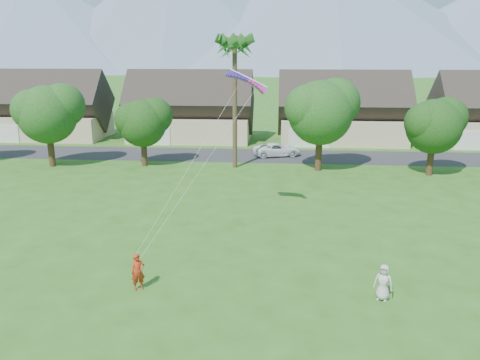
# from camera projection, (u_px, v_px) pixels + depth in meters

# --- Properties ---
(ground) EXTENTS (500.00, 500.00, 0.00)m
(ground) POSITION_uv_depth(u_px,v_px,m) (219.00, 342.00, 18.16)
(ground) COLOR #2D6019
(ground) RESTS_ON ground
(street) EXTENTS (90.00, 7.00, 0.01)m
(street) POSITION_uv_depth(u_px,v_px,m) (258.00, 156.00, 50.84)
(street) COLOR #2D2D30
(street) RESTS_ON ground
(kite_flyer) EXTENTS (0.78, 0.69, 1.80)m
(kite_flyer) POSITION_uv_depth(u_px,v_px,m) (138.00, 272.00, 21.95)
(kite_flyer) COLOR #B62F14
(kite_flyer) RESTS_ON ground
(watcher) EXTENTS (0.97, 0.82, 1.70)m
(watcher) POSITION_uv_depth(u_px,v_px,m) (383.00, 282.00, 21.07)
(watcher) COLOR silver
(watcher) RESTS_ON ground
(parked_car) EXTENTS (5.53, 3.73, 1.41)m
(parked_car) POSITION_uv_depth(u_px,v_px,m) (277.00, 150.00, 50.50)
(parked_car) COLOR white
(parked_car) RESTS_ON ground
(mountain_ridge) EXTENTS (540.00, 240.00, 70.00)m
(mountain_ridge) POSITION_uv_depth(u_px,v_px,m) (295.00, 18.00, 259.59)
(mountain_ridge) COLOR slate
(mountain_ridge) RESTS_ON ground
(houses_row) EXTENTS (72.75, 8.19, 8.86)m
(houses_row) POSITION_uv_depth(u_px,v_px,m) (265.00, 114.00, 58.54)
(houses_row) COLOR beige
(houses_row) RESTS_ON ground
(tree_row) EXTENTS (62.27, 6.67, 8.45)m
(tree_row) POSITION_uv_depth(u_px,v_px,m) (243.00, 118.00, 43.79)
(tree_row) COLOR #47301C
(tree_row) RESTS_ON ground
(fan_palm) EXTENTS (3.00, 3.00, 13.80)m
(fan_palm) POSITION_uv_depth(u_px,v_px,m) (235.00, 42.00, 42.59)
(fan_palm) COLOR #4C3D26
(fan_palm) RESTS_ON ground
(parafoil_kite) EXTENTS (2.66, 1.13, 0.50)m
(parafoil_kite) POSITION_uv_depth(u_px,v_px,m) (248.00, 80.00, 28.36)
(parafoil_kite) COLOR #441BCD
(parafoil_kite) RESTS_ON ground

